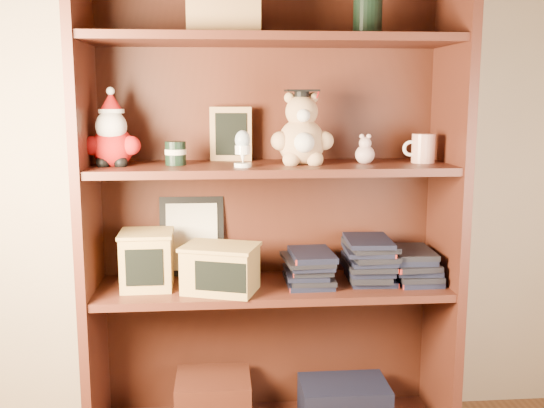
{
  "coord_description": "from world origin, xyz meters",
  "views": [
    {
      "loc": [
        -0.13,
        -0.72,
        1.17
      ],
      "look_at": [
        0.04,
        1.3,
        0.82
      ],
      "focal_mm": 42.0,
      "sensor_mm": 36.0,
      "label": 1
    }
  ],
  "objects_px": {
    "bookcase": "(270,214)",
    "grad_teddy_bear": "(302,135)",
    "treats_box": "(147,259)",
    "teacher_mug": "(423,148)"
  },
  "relations": [
    {
      "from": "teacher_mug",
      "to": "treats_box",
      "type": "distance_m",
      "value": 0.97
    },
    {
      "from": "grad_teddy_bear",
      "to": "treats_box",
      "type": "relative_size",
      "value": 1.32
    },
    {
      "from": "teacher_mug",
      "to": "bookcase",
      "type": "bearing_deg",
      "value": 174.18
    },
    {
      "from": "bookcase",
      "to": "treats_box",
      "type": "height_order",
      "value": "bookcase"
    },
    {
      "from": "teacher_mug",
      "to": "treats_box",
      "type": "bearing_deg",
      "value": -179.95
    },
    {
      "from": "bookcase",
      "to": "teacher_mug",
      "type": "height_order",
      "value": "bookcase"
    },
    {
      "from": "teacher_mug",
      "to": "treats_box",
      "type": "relative_size",
      "value": 0.58
    },
    {
      "from": "treats_box",
      "to": "teacher_mug",
      "type": "bearing_deg",
      "value": 0.05
    },
    {
      "from": "bookcase",
      "to": "grad_teddy_bear",
      "type": "height_order",
      "value": "bookcase"
    },
    {
      "from": "grad_teddy_bear",
      "to": "treats_box",
      "type": "bearing_deg",
      "value": 179.25
    }
  ]
}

